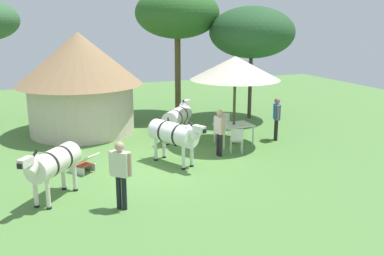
{
  "coord_description": "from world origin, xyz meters",
  "views": [
    {
      "loc": [
        -3.93,
        -12.56,
        4.57
      ],
      "look_at": [
        1.08,
        0.48,
        1.0
      ],
      "focal_mm": 40.33,
      "sensor_mm": 36.0,
      "label": 1
    }
  ],
  "objects_px": {
    "patio_dining_table": "(234,127)",
    "acacia_tree_left_background": "(252,32)",
    "zebra_toward_hut": "(53,163)",
    "acacia_tree_behind_hut": "(177,13)",
    "patio_chair_east_end": "(237,139)",
    "zebra_by_umbrella": "(178,117)",
    "standing_watcher": "(120,169)",
    "patio_chair_near_hut": "(225,123)",
    "striped_lounge_chair": "(83,164)",
    "thatched_hut": "(80,79)",
    "shade_umbrella": "(235,68)",
    "guest_beside_umbrella": "(220,129)",
    "guest_behind_table": "(277,115)",
    "zebra_nearest_camera": "(174,134)"
  },
  "relations": [
    {
      "from": "patio_dining_table",
      "to": "acacia_tree_left_background",
      "type": "distance_m",
      "value": 5.54
    },
    {
      "from": "zebra_toward_hut",
      "to": "acacia_tree_behind_hut",
      "type": "bearing_deg",
      "value": -89.1
    },
    {
      "from": "patio_chair_east_end",
      "to": "acacia_tree_behind_hut",
      "type": "relative_size",
      "value": 0.15
    },
    {
      "from": "zebra_by_umbrella",
      "to": "standing_watcher",
      "type": "bearing_deg",
      "value": -82.26
    },
    {
      "from": "patio_chair_near_hut",
      "to": "zebra_by_umbrella",
      "type": "bearing_deg",
      "value": 10.61
    },
    {
      "from": "patio_chair_near_hut",
      "to": "patio_chair_east_end",
      "type": "relative_size",
      "value": 1.0
    },
    {
      "from": "striped_lounge_chair",
      "to": "acacia_tree_behind_hut",
      "type": "height_order",
      "value": "acacia_tree_behind_hut"
    },
    {
      "from": "thatched_hut",
      "to": "shade_umbrella",
      "type": "distance_m",
      "value": 6.32
    },
    {
      "from": "thatched_hut",
      "to": "shade_umbrella",
      "type": "bearing_deg",
      "value": -36.75
    },
    {
      "from": "standing_watcher",
      "to": "zebra_by_umbrella",
      "type": "relative_size",
      "value": 0.92
    },
    {
      "from": "standing_watcher",
      "to": "acacia_tree_behind_hut",
      "type": "distance_m",
      "value": 11.31
    },
    {
      "from": "guest_beside_umbrella",
      "to": "acacia_tree_behind_hut",
      "type": "height_order",
      "value": "acacia_tree_behind_hut"
    },
    {
      "from": "guest_behind_table",
      "to": "shade_umbrella",
      "type": "bearing_deg",
      "value": -72.47
    },
    {
      "from": "standing_watcher",
      "to": "striped_lounge_chair",
      "type": "distance_m",
      "value": 3.2
    },
    {
      "from": "zebra_nearest_camera",
      "to": "thatched_hut",
      "type": "bearing_deg",
      "value": -92.25
    },
    {
      "from": "patio_chair_near_hut",
      "to": "standing_watcher",
      "type": "bearing_deg",
      "value": 54.49
    },
    {
      "from": "patio_chair_near_hut",
      "to": "zebra_nearest_camera",
      "type": "distance_m",
      "value": 3.99
    },
    {
      "from": "zebra_by_umbrella",
      "to": "acacia_tree_left_background",
      "type": "height_order",
      "value": "acacia_tree_left_background"
    },
    {
      "from": "thatched_hut",
      "to": "standing_watcher",
      "type": "xyz_separation_m",
      "value": [
        -0.08,
        -7.93,
        -1.18
      ]
    },
    {
      "from": "striped_lounge_chair",
      "to": "guest_beside_umbrella",
      "type": "bearing_deg",
      "value": -41.77
    },
    {
      "from": "acacia_tree_left_background",
      "to": "patio_chair_east_end",
      "type": "bearing_deg",
      "value": -122.86
    },
    {
      "from": "thatched_hut",
      "to": "guest_beside_umbrella",
      "type": "distance_m",
      "value": 6.42
    },
    {
      "from": "patio_chair_near_hut",
      "to": "patio_chair_east_end",
      "type": "height_order",
      "value": "same"
    },
    {
      "from": "thatched_hut",
      "to": "patio_chair_near_hut",
      "type": "distance_m",
      "value": 6.08
    },
    {
      "from": "patio_dining_table",
      "to": "patio_chair_near_hut",
      "type": "bearing_deg",
      "value": 80.68
    },
    {
      "from": "thatched_hut",
      "to": "acacia_tree_behind_hut",
      "type": "bearing_deg",
      "value": 18.89
    },
    {
      "from": "thatched_hut",
      "to": "guest_behind_table",
      "type": "relative_size",
      "value": 3.04
    },
    {
      "from": "thatched_hut",
      "to": "zebra_by_umbrella",
      "type": "bearing_deg",
      "value": -39.15
    },
    {
      "from": "patio_chair_near_hut",
      "to": "zebra_toward_hut",
      "type": "height_order",
      "value": "zebra_toward_hut"
    },
    {
      "from": "standing_watcher",
      "to": "striped_lounge_chair",
      "type": "relative_size",
      "value": 1.81
    },
    {
      "from": "guest_beside_umbrella",
      "to": "zebra_nearest_camera",
      "type": "distance_m",
      "value": 1.71
    },
    {
      "from": "guest_behind_table",
      "to": "zebra_nearest_camera",
      "type": "height_order",
      "value": "guest_behind_table"
    },
    {
      "from": "acacia_tree_behind_hut",
      "to": "shade_umbrella",
      "type": "bearing_deg",
      "value": -86.54
    },
    {
      "from": "guest_behind_table",
      "to": "striped_lounge_chair",
      "type": "bearing_deg",
      "value": -60.22
    },
    {
      "from": "shade_umbrella",
      "to": "patio_chair_east_end",
      "type": "height_order",
      "value": "shade_umbrella"
    },
    {
      "from": "guest_beside_umbrella",
      "to": "acacia_tree_left_background",
      "type": "relative_size",
      "value": 0.31
    },
    {
      "from": "patio_chair_near_hut",
      "to": "acacia_tree_left_background",
      "type": "height_order",
      "value": "acacia_tree_left_background"
    },
    {
      "from": "guest_behind_table",
      "to": "zebra_toward_hut",
      "type": "xyz_separation_m",
      "value": [
        -8.34,
        -2.83,
        0.0
      ]
    },
    {
      "from": "zebra_nearest_camera",
      "to": "guest_behind_table",
      "type": "bearing_deg",
      "value": 169.86
    },
    {
      "from": "guest_behind_table",
      "to": "acacia_tree_left_background",
      "type": "xyz_separation_m",
      "value": [
        0.87,
        3.75,
        2.95
      ]
    },
    {
      "from": "patio_chair_near_hut",
      "to": "patio_chair_east_end",
      "type": "xyz_separation_m",
      "value": [
        -0.63,
        -2.29,
        0.0
      ]
    },
    {
      "from": "guest_beside_umbrella",
      "to": "guest_behind_table",
      "type": "relative_size",
      "value": 0.97
    },
    {
      "from": "guest_behind_table",
      "to": "zebra_nearest_camera",
      "type": "xyz_separation_m",
      "value": [
        -4.55,
        -1.26,
        0.0
      ]
    },
    {
      "from": "patio_chair_near_hut",
      "to": "zebra_by_umbrella",
      "type": "distance_m",
      "value": 2.05
    },
    {
      "from": "standing_watcher",
      "to": "zebra_by_umbrella",
      "type": "height_order",
      "value": "standing_watcher"
    },
    {
      "from": "patio_dining_table",
      "to": "striped_lounge_chair",
      "type": "bearing_deg",
      "value": -168.85
    },
    {
      "from": "patio_chair_east_end",
      "to": "zebra_toward_hut",
      "type": "bearing_deg",
      "value": -141.53
    },
    {
      "from": "shade_umbrella",
      "to": "patio_chair_east_end",
      "type": "relative_size",
      "value": 3.63
    },
    {
      "from": "zebra_by_umbrella",
      "to": "zebra_nearest_camera",
      "type": "bearing_deg",
      "value": -71.8
    },
    {
      "from": "thatched_hut",
      "to": "patio_chair_near_hut",
      "type": "relative_size",
      "value": 5.59
    }
  ]
}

